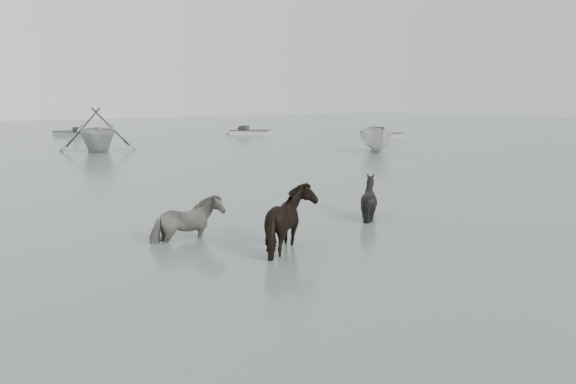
{
  "coord_description": "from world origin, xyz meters",
  "views": [
    {
      "loc": [
        -8.66,
        -9.68,
        3.21
      ],
      "look_at": [
        -1.37,
        0.86,
        1.0
      ],
      "focal_mm": 35.0,
      "sensor_mm": 36.0,
      "label": 1
    }
  ],
  "objects": [
    {
      "name": "pony_pinto",
      "position": [
        -3.55,
        1.72,
        0.7
      ],
      "size": [
        1.68,
        0.82,
        1.39
      ],
      "primitive_type": "imported",
      "rotation": [
        0.0,
        0.0,
        1.61
      ],
      "color": "black",
      "rests_on": "ground"
    },
    {
      "name": "rowboat_trail",
      "position": [
        0.87,
        23.73,
        1.34
      ],
      "size": [
        5.56,
        6.05,
        2.69
      ],
      "primitive_type": "imported",
      "rotation": [
        0.0,
        0.0,
        2.88
      ],
      "color": "#A4A6A4",
      "rests_on": "ground"
    },
    {
      "name": "skiff_port",
      "position": [
        22.6,
        22.63,
        0.38
      ],
      "size": [
        2.38,
        5.2,
        0.75
      ],
      "primitive_type": null,
      "rotation": [
        0.0,
        0.0,
        1.41
      ],
      "color": "#9A9D9A",
      "rests_on": "ground"
    },
    {
      "name": "pony_black",
      "position": [
        1.49,
        1.2,
        0.73
      ],
      "size": [
        1.39,
        1.25,
        1.47
      ],
      "primitive_type": "imported",
      "rotation": [
        0.0,
        0.0,
        1.63
      ],
      "color": "black",
      "rests_on": "ground"
    },
    {
      "name": "skiff_mid",
      "position": [
        3.0,
        37.24,
        0.38
      ],
      "size": [
        3.4,
        5.75,
        0.75
      ],
      "primitive_type": null,
      "rotation": [
        0.0,
        0.0,
        -1.22
      ],
      "color": "#959795",
      "rests_on": "ground"
    },
    {
      "name": "boat_small",
      "position": [
        13.98,
        14.0,
        0.79
      ],
      "size": [
        3.53,
        4.24,
        1.57
      ],
      "primitive_type": "imported",
      "rotation": [
        0.0,
        0.0,
        -0.59
      ],
      "color": "silver",
      "rests_on": "ground"
    },
    {
      "name": "pony_dark",
      "position": [
        -2.06,
        -0.33,
        0.8
      ],
      "size": [
        1.91,
        2.01,
        1.6
      ],
      "primitive_type": "imported",
      "rotation": [
        0.0,
        0.0,
        1.13
      ],
      "color": "black",
      "rests_on": "ground"
    },
    {
      "name": "ground",
      "position": [
        0.0,
        0.0,
        0.0
      ],
      "size": [
        140.0,
        140.0,
        0.0
      ],
      "primitive_type": "plane",
      "color": "#53625B",
      "rests_on": "ground"
    },
    {
      "name": "skiff_star",
      "position": [
        15.45,
        30.64,
        0.38
      ],
      "size": [
        4.29,
        4.39,
        0.75
      ],
      "primitive_type": null,
      "rotation": [
        0.0,
        0.0,
        2.33
      ],
      "color": "beige",
      "rests_on": "ground"
    }
  ]
}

